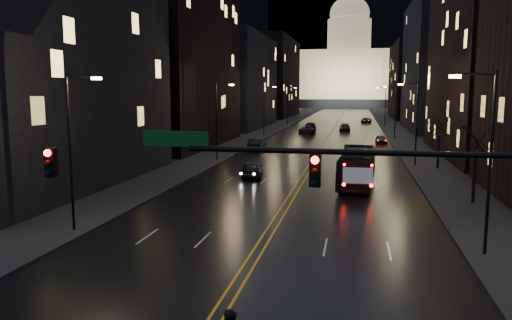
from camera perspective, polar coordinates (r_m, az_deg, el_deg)
The scene contains 32 objects.
road at distance 145.44m, azimuth 9.52°, elevation 4.64°, with size 20.00×320.00×0.02m, color black.
sidewalk_left at distance 146.56m, azimuth 4.03°, elevation 4.78°, with size 8.00×320.00×0.16m, color black.
sidewalk_right at distance 145.66m, azimuth 15.05°, elevation 4.51°, with size 8.00×320.00×0.16m, color black.
center_line at distance 145.44m, azimuth 9.52°, elevation 4.64°, with size 0.62×320.00×0.01m, color orange.
building_left_near at distance 45.26m, azimuth -23.72°, elevation 11.02°, with size 12.00×28.00×22.00m, color black.
building_left_mid at distance 74.00m, azimuth -9.21°, elevation 12.44°, with size 12.00×30.00×28.00m, color black.
building_left_far at distance 110.20m, azimuth -2.15°, elevation 8.93°, with size 12.00×34.00×20.00m, color black.
building_left_dist at distance 157.31m, azimuth 1.98°, elevation 9.35°, with size 12.00×40.00×24.00m, color black.
building_right_mid at distance 108.49m, azimuth 20.32°, elevation 10.05°, with size 12.00×34.00×26.00m, color black.
building_right_dist at distance 156.03m, azimuth 17.56°, elevation 8.63°, with size 12.00×40.00×22.00m, color black.
mountain_ridge at distance 400.79m, azimuth 16.94°, elevation 15.74°, with size 520.00×60.00×130.00m, color black.
capitol at distance 265.34m, azimuth 10.49°, elevation 9.75°, with size 90.00×50.00×58.50m.
traffic_signal at distance 15.47m, azimuth 15.68°, elevation -3.28°, with size 17.29×0.45×7.00m.
streetlamp_right_near at distance 26.05m, azimuth 24.87°, elevation 0.69°, with size 2.13×0.25×9.00m.
streetlamp_left_near at distance 29.69m, azimuth -20.20°, elevation 1.73°, with size 2.13×0.25×9.00m.
streetlamp_right_mid at distance 55.56m, azimuth 17.72°, elevation 4.50°, with size 2.13×0.25×9.00m.
streetlamp_left_mid at distance 57.36m, azimuth -4.36°, elevation 4.94°, with size 2.13×0.25×9.00m.
streetlamp_right_far at distance 85.41m, azimuth 15.54°, elevation 5.64°, with size 2.13×0.25×9.00m.
streetlamp_left_far at distance 86.59m, azimuth 1.04°, elevation 5.96°, with size 2.13×0.25×9.00m.
streetlamp_right_dist at distance 115.34m, azimuth 14.48°, elevation 6.19°, with size 2.13×0.25×9.00m.
streetlamp_left_dist at distance 116.22m, azimuth 3.71°, elevation 6.44°, with size 2.13×0.25×9.00m.
tree_right_mid at distance 38.22m, azimuth 23.88°, elevation 1.98°, with size 2.40×2.40×6.65m.
tree_right_far at distance 53.90m, azimuth 20.24°, elevation 3.70°, with size 2.40×2.40×6.65m.
bus at distance 43.65m, azimuth 11.53°, elevation -0.80°, with size 2.59×11.08×3.09m, color black.
oncoming_car_a at distance 46.47m, azimuth -0.42°, elevation -1.06°, with size 1.85×4.60×1.57m, color black.
oncoming_car_b at distance 67.36m, azimuth 0.15°, elevation 1.79°, with size 1.80×5.16×1.70m, color black.
oncoming_car_c at distance 93.78m, azimuth 5.88°, elevation 3.44°, with size 2.64×5.73×1.59m, color black.
oncoming_car_d at distance 103.74m, azimuth 6.24°, elevation 3.87°, with size 2.28×5.60×1.63m, color black.
receding_car_a at distance 61.21m, azimuth 10.94°, elevation 0.98°, with size 1.68×4.82×1.59m, color black.
receding_car_b at distance 78.19m, azimuth 14.11°, elevation 2.28°, with size 1.63×4.06×1.38m, color black.
receding_car_c at distance 100.83m, azimuth 10.10°, elevation 3.65°, with size 2.14×5.25×1.52m, color black.
receding_car_d at distance 129.30m, azimuth 12.49°, elevation 4.47°, with size 2.34×5.07×1.41m, color black.
Camera 1 is at (4.69, -15.14, 8.03)m, focal length 35.00 mm.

